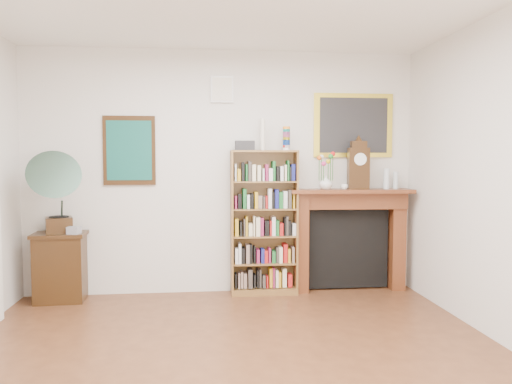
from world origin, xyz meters
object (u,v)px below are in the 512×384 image
bookshelf (264,214)px  cd_stack (74,230)px  mantel_clock (358,166)px  teacup (344,187)px  flower_vase (326,183)px  gramophone (54,187)px  side_cabinet (60,267)px  fireplace (349,230)px  bottle_left (386,179)px  bottle_right (396,180)px

bookshelf → cd_stack: (-2.07, -0.17, -0.13)m
mantel_clock → teacup: bearing=-161.5°
flower_vase → teacup: bearing=-11.0°
gramophone → cd_stack: 0.50m
side_cabinet → teacup: size_ratio=9.72×
fireplace → flower_vase: flower_vase is taller
side_cabinet → cd_stack: bearing=-32.9°
bookshelf → bottle_left: bookshelf is taller
bottle_left → bookshelf: bearing=-179.9°
cd_stack → mantel_clock: mantel_clock is taller
cd_stack → teacup: bearing=2.1°
bottle_left → flower_vase: bearing=-178.5°
bookshelf → bottle_left: size_ratio=7.93×
bookshelf → mantel_clock: 1.23m
fireplace → bottle_left: 0.75m
cd_stack → mantel_clock: (3.17, 0.15, 0.68)m
mantel_clock → flower_vase: 0.43m
side_cabinet → mantel_clock: mantel_clock is taller
side_cabinet → bottle_right: (3.82, 0.10, 0.93)m
bottle_left → teacup: bearing=-173.5°
fireplace → cd_stack: bearing=-173.2°
side_cabinet → teacup: teacup is taller
teacup → bottle_right: bearing=8.3°
mantel_clock → bottle_right: 0.50m
bookshelf → mantel_clock: size_ratio=3.43×
gramophone → bookshelf: bearing=-13.6°
mantel_clock → teacup: 0.30m
bookshelf → side_cabinet: (-2.25, -0.06, -0.54)m
gramophone → flower_vase: size_ratio=5.66×
side_cabinet → bottle_left: bottle_left is taller
flower_vase → teacup: flower_vase is taller
side_cabinet → teacup: (3.17, 0.01, 0.86)m
gramophone → bottle_left: gramophone is taller
fireplace → mantel_clock: size_ratio=2.60×
gramophone → cd_stack: gramophone is taller
side_cabinet → mantel_clock: 3.52m
bookshelf → teacup: bearing=-2.5°
bookshelf → gramophone: bearing=-174.2°
gramophone → side_cabinet: bearing=65.9°
side_cabinet → fireplace: size_ratio=0.52×
cd_stack → flower_vase: 2.83m
mantel_clock → flower_vase: mantel_clock is taller
side_cabinet → mantel_clock: size_ratio=1.36×
bookshelf → mantel_clock: (1.10, -0.02, 0.55)m
mantel_clock → bottle_right: (0.47, 0.05, -0.17)m
mantel_clock → teacup: size_ratio=7.16×
side_cabinet → flower_vase: size_ratio=4.81×
bookshelf → flower_vase: bookshelf is taller
bookshelf → flower_vase: bearing=-0.3°
gramophone → bottle_left: bearing=-15.4°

